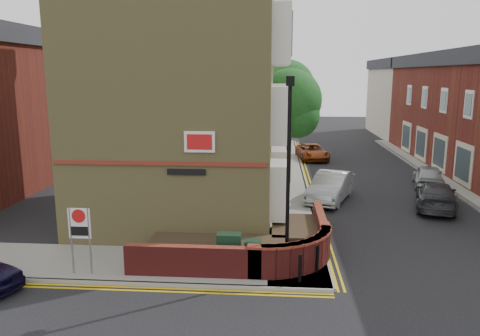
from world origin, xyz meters
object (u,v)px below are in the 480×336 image
(utility_cabinet_large, at_px, (229,251))
(zone_sign, at_px, (80,229))
(lamppost, at_px, (288,175))
(silver_car_near, at_px, (331,187))

(utility_cabinet_large, relative_size, zone_sign, 0.55)
(lamppost, distance_m, zone_sign, 6.85)
(utility_cabinet_large, bearing_deg, lamppost, -3.01)
(lamppost, relative_size, utility_cabinet_large, 5.25)
(utility_cabinet_large, distance_m, silver_car_near, 10.21)
(zone_sign, bearing_deg, silver_car_near, 47.87)
(lamppost, relative_size, zone_sign, 2.86)
(lamppost, relative_size, silver_car_near, 1.40)
(utility_cabinet_large, bearing_deg, silver_car_near, 64.65)
(utility_cabinet_large, relative_size, silver_car_near, 0.27)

